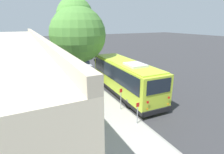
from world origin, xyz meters
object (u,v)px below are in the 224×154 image
parked_sedan_maroon (72,57)px  street_tree (77,31)px  sign_post_far (121,99)px  shuttle_bus (125,76)px  parked_sedan_silver (83,64)px  sign_post_near (137,113)px  parked_sedan_navy (58,47)px  parked_sedan_blue (63,51)px  fire_hydrant (83,73)px

parked_sedan_maroon → street_tree: bearing=173.0°
parked_sedan_maroon → sign_post_far: (-19.79, 1.40, 0.41)m
shuttle_bus → parked_sedan_silver: shuttle_bus is taller
parked_sedan_silver → sign_post_near: sign_post_near is taller
parked_sedan_maroon → street_tree: size_ratio=0.52×
parked_sedan_maroon → parked_sedan_navy: (14.69, -0.28, 0.02)m
shuttle_bus → parked_sedan_navy: bearing=2.8°
parked_sedan_blue → sign_post_far: sign_post_far is taller
street_tree → sign_post_near: bearing=-173.8°
parked_sedan_blue → sign_post_far: size_ratio=2.75×
parked_sedan_maroon → street_tree: 13.87m
parked_sedan_maroon → street_tree: (-12.69, 2.40, 5.05)m
parked_sedan_blue → street_tree: bearing=177.5°
parked_sedan_blue → sign_post_far: 27.20m
parked_sedan_silver → parked_sedan_blue: 13.43m
sign_post_far → parked_sedan_maroon: bearing=-4.1°
parked_sedan_silver → sign_post_near: bearing=178.5°
sign_post_near → fire_hydrant: bearing=-0.0°
street_tree → fire_hydrant: size_ratio=10.76×
shuttle_bus → street_tree: 6.52m
parked_sedan_blue → parked_sedan_navy: 7.32m
parked_sedan_blue → parked_sedan_maroon: bearing=-175.8°
parked_sedan_navy → fire_hydrant: size_ratio=5.12×
parked_sedan_maroon → sign_post_far: size_ratio=2.72×
parked_sedan_silver → parked_sedan_navy: parked_sedan_navy is taller
parked_sedan_navy → street_tree: 27.97m
parked_sedan_blue → fire_hydrant: 17.83m
parked_sedan_maroon → fire_hydrant: parked_sedan_maroon is taller
shuttle_bus → parked_sedan_blue: shuttle_bus is taller
parked_sedan_maroon → sign_post_far: bearing=179.7°
parked_sedan_silver → parked_sedan_navy: bearing=2.9°
parked_sedan_navy → sign_post_near: (-36.63, 1.69, 0.29)m
parked_sedan_silver → sign_post_far: sign_post_far is taller
parked_sedan_blue → fire_hydrant: bearing=179.8°
parked_sedan_maroon → fire_hydrant: size_ratio=5.58×
parked_sedan_maroon → parked_sedan_navy: parked_sedan_navy is taller
shuttle_bus → sign_post_far: (-2.87, 2.04, -0.72)m
shuttle_bus → parked_sedan_blue: 24.33m
shuttle_bus → fire_hydrant: bearing=19.5°
parked_sedan_navy → sign_post_far: sign_post_far is taller
parked_sedan_silver → sign_post_far: (-13.73, 1.42, 0.40)m
parked_sedan_silver → fire_hydrant: size_ratio=5.65×
parked_sedan_navy → street_tree: size_ratio=0.48×
parked_sedan_maroon → parked_sedan_blue: parked_sedan_blue is taller
shuttle_bus → parked_sedan_silver: 10.94m
street_tree → sign_post_near: street_tree is taller
parked_sedan_blue → parked_sedan_navy: bearing=2.3°
parked_sedan_silver → fire_hydrant: (-4.34, 1.41, -0.06)m
sign_post_far → fire_hydrant: sign_post_far is taller
shuttle_bus → sign_post_far: 3.59m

